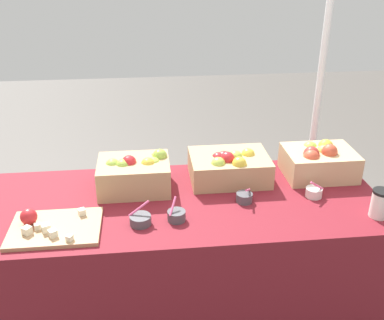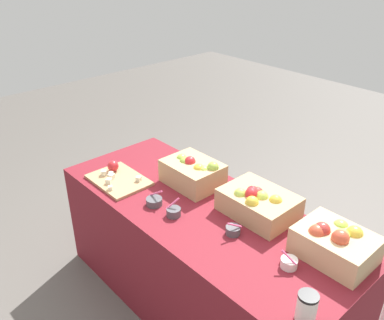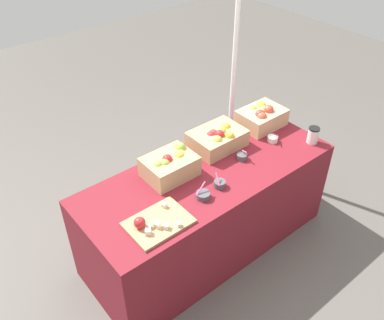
{
  "view_description": "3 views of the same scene",
  "coord_description": "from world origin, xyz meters",
  "px_view_note": "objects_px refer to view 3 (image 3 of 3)",
  "views": [
    {
      "loc": [
        -0.16,
        -1.85,
        1.84
      ],
      "look_at": [
        0.04,
        0.03,
        0.94
      ],
      "focal_mm": 42.07,
      "sensor_mm": 36.0,
      "label": 1
    },
    {
      "loc": [
        1.42,
        -1.36,
        2.08
      ],
      "look_at": [
        -0.09,
        0.01,
        1.01
      ],
      "focal_mm": 38.64,
      "sensor_mm": 36.0,
      "label": 2
    },
    {
      "loc": [
        -1.55,
        -1.71,
        2.6
      ],
      "look_at": [
        -0.17,
        -0.03,
        0.94
      ],
      "focal_mm": 39.38,
      "sensor_mm": 36.0,
      "label": 3
    }
  ],
  "objects_px": {
    "sample_bowl_mid": "(242,156)",
    "sample_bowl_near": "(220,184)",
    "apple_crate_middle": "(217,138)",
    "apple_crate_right": "(170,165)",
    "apple_crate_left": "(261,117)",
    "tent_pole": "(234,73)",
    "cutting_board_front": "(156,223)",
    "sample_bowl_extra": "(273,139)",
    "sample_bowl_far": "(203,195)",
    "coffee_cup": "(313,135)"
  },
  "relations": [
    {
      "from": "sample_bowl_mid",
      "to": "sample_bowl_near",
      "type": "bearing_deg",
      "value": -159.5
    },
    {
      "from": "apple_crate_middle",
      "to": "apple_crate_right",
      "type": "xyz_separation_m",
      "value": [
        -0.48,
        -0.05,
        0.01
      ]
    },
    {
      "from": "apple_crate_left",
      "to": "tent_pole",
      "type": "xyz_separation_m",
      "value": [
        0.16,
        0.5,
        0.14
      ]
    },
    {
      "from": "apple_crate_right",
      "to": "tent_pole",
      "type": "bearing_deg",
      "value": 26.11
    },
    {
      "from": "sample_bowl_near",
      "to": "apple_crate_right",
      "type": "bearing_deg",
      "value": 119.91
    },
    {
      "from": "apple_crate_right",
      "to": "cutting_board_front",
      "type": "relative_size",
      "value": 0.91
    },
    {
      "from": "apple_crate_right",
      "to": "cutting_board_front",
      "type": "xyz_separation_m",
      "value": [
        -0.36,
        -0.33,
        -0.07
      ]
    },
    {
      "from": "apple_crate_right",
      "to": "tent_pole",
      "type": "distance_m",
      "value": 1.25
    },
    {
      "from": "apple_crate_middle",
      "to": "sample_bowl_extra",
      "type": "height_order",
      "value": "apple_crate_middle"
    },
    {
      "from": "apple_crate_middle",
      "to": "sample_bowl_far",
      "type": "bearing_deg",
      "value": -141.0
    },
    {
      "from": "sample_bowl_extra",
      "to": "cutting_board_front",
      "type": "bearing_deg",
      "value": -172.85
    },
    {
      "from": "sample_bowl_near",
      "to": "sample_bowl_extra",
      "type": "xyz_separation_m",
      "value": [
        0.68,
        0.14,
        -0.0
      ]
    },
    {
      "from": "sample_bowl_mid",
      "to": "tent_pole",
      "type": "xyz_separation_m",
      "value": [
        0.61,
        0.73,
        0.2
      ]
    },
    {
      "from": "sample_bowl_near",
      "to": "sample_bowl_far",
      "type": "relative_size",
      "value": 0.99
    },
    {
      "from": "apple_crate_left",
      "to": "apple_crate_middle",
      "type": "bearing_deg",
      "value": 179.51
    },
    {
      "from": "sample_bowl_mid",
      "to": "sample_bowl_extra",
      "type": "bearing_deg",
      "value": 1.85
    },
    {
      "from": "cutting_board_front",
      "to": "sample_bowl_near",
      "type": "xyz_separation_m",
      "value": [
        0.54,
        0.02,
        0.01
      ]
    },
    {
      "from": "sample_bowl_near",
      "to": "sample_bowl_mid",
      "type": "height_order",
      "value": "sample_bowl_near"
    },
    {
      "from": "apple_crate_middle",
      "to": "coffee_cup",
      "type": "height_order",
      "value": "apple_crate_middle"
    },
    {
      "from": "sample_bowl_extra",
      "to": "tent_pole",
      "type": "distance_m",
      "value": 0.79
    },
    {
      "from": "coffee_cup",
      "to": "tent_pole",
      "type": "height_order",
      "value": "tent_pole"
    },
    {
      "from": "apple_crate_left",
      "to": "tent_pole",
      "type": "bearing_deg",
      "value": 72.12
    },
    {
      "from": "cutting_board_front",
      "to": "sample_bowl_near",
      "type": "distance_m",
      "value": 0.54
    },
    {
      "from": "sample_bowl_mid",
      "to": "sample_bowl_far",
      "type": "xyz_separation_m",
      "value": [
        -0.49,
        -0.14,
        -0.0
      ]
    },
    {
      "from": "tent_pole",
      "to": "coffee_cup",
      "type": "bearing_deg",
      "value": -92.2
    },
    {
      "from": "cutting_board_front",
      "to": "sample_bowl_mid",
      "type": "height_order",
      "value": "same"
    },
    {
      "from": "cutting_board_front",
      "to": "sample_bowl_far",
      "type": "bearing_deg",
      "value": 0.5
    },
    {
      "from": "apple_crate_middle",
      "to": "coffee_cup",
      "type": "xyz_separation_m",
      "value": [
        0.6,
        -0.42,
        -0.01
      ]
    },
    {
      "from": "apple_crate_middle",
      "to": "sample_bowl_extra",
      "type": "distance_m",
      "value": 0.44
    },
    {
      "from": "cutting_board_front",
      "to": "sample_bowl_mid",
      "type": "bearing_deg",
      "value": 9.21
    },
    {
      "from": "sample_bowl_mid",
      "to": "coffee_cup",
      "type": "relative_size",
      "value": 0.68
    },
    {
      "from": "cutting_board_front",
      "to": "apple_crate_middle",
      "type": "bearing_deg",
      "value": 24.1
    },
    {
      "from": "sample_bowl_extra",
      "to": "apple_crate_middle",
      "type": "bearing_deg",
      "value": 149.31
    },
    {
      "from": "apple_crate_right",
      "to": "sample_bowl_near",
      "type": "xyz_separation_m",
      "value": [
        0.18,
        -0.31,
        -0.06
      ]
    },
    {
      "from": "apple_crate_middle",
      "to": "coffee_cup",
      "type": "relative_size",
      "value": 3.05
    },
    {
      "from": "sample_bowl_mid",
      "to": "apple_crate_middle",
      "type": "bearing_deg",
      "value": 97.64
    },
    {
      "from": "apple_crate_middle",
      "to": "sample_bowl_far",
      "type": "distance_m",
      "value": 0.59
    },
    {
      "from": "sample_bowl_near",
      "to": "sample_bowl_extra",
      "type": "relative_size",
      "value": 1.04
    },
    {
      "from": "coffee_cup",
      "to": "tent_pole",
      "type": "bearing_deg",
      "value": 87.8
    },
    {
      "from": "sample_bowl_mid",
      "to": "sample_bowl_extra",
      "type": "relative_size",
      "value": 0.92
    },
    {
      "from": "apple_crate_middle",
      "to": "tent_pole",
      "type": "height_order",
      "value": "tent_pole"
    },
    {
      "from": "apple_crate_right",
      "to": "coffee_cup",
      "type": "height_order",
      "value": "apple_crate_right"
    },
    {
      "from": "apple_crate_right",
      "to": "sample_bowl_mid",
      "type": "bearing_deg",
      "value": -20.12
    },
    {
      "from": "sample_bowl_extra",
      "to": "apple_crate_right",
      "type": "bearing_deg",
      "value": 168.36
    },
    {
      "from": "apple_crate_left",
      "to": "sample_bowl_extra",
      "type": "xyz_separation_m",
      "value": [
        -0.1,
        -0.22,
        -0.06
      ]
    },
    {
      "from": "sample_bowl_mid",
      "to": "tent_pole",
      "type": "height_order",
      "value": "tent_pole"
    },
    {
      "from": "sample_bowl_near",
      "to": "sample_bowl_mid",
      "type": "xyz_separation_m",
      "value": [
        0.33,
        0.12,
        -0.0
      ]
    },
    {
      "from": "cutting_board_front",
      "to": "sample_bowl_extra",
      "type": "distance_m",
      "value": 1.22
    },
    {
      "from": "apple_crate_middle",
      "to": "tent_pole",
      "type": "relative_size",
      "value": 0.21
    },
    {
      "from": "sample_bowl_far",
      "to": "sample_bowl_near",
      "type": "bearing_deg",
      "value": 4.9
    }
  ]
}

